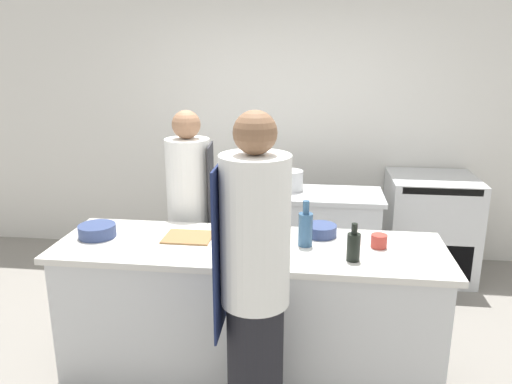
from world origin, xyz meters
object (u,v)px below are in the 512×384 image
Objects in this scene: bowl_mixing_large at (262,231)px; stockpot at (290,180)px; oven_range at (429,226)px; bottle_olive_oil at (354,246)px; chef_at_stove at (190,218)px; bottle_vinegar at (240,240)px; bowl_ceramic_blue at (321,230)px; bottle_wine at (305,228)px; chef_at_prep_near at (254,287)px; bowl_prep_small at (97,231)px; cup at (379,241)px.

stockpot is at bearing 84.34° from bowl_mixing_large.
oven_range is 2.11m from bottle_olive_oil.
oven_range is at bearing 65.67° from bottle_olive_oil.
bottle_vinegar is at bearing 25.79° from chef_at_stove.
bottle_wine is at bearing -117.23° from bowl_ceramic_blue.
chef_at_prep_near is at bearing -120.44° from oven_range.
bottle_olive_oil reaches higher than stockpot.
bowl_ceramic_blue is at bearing -76.36° from stockpot.
bottle_vinegar reaches higher than oven_range.
stockpot is at bearing 97.57° from bottle_wine.
chef_at_prep_near is 6.17× the size of bottle_wine.
chef_at_prep_near is 1.42m from chef_at_stove.
oven_range is 4.54× the size of bowl_ceramic_blue.
stockpot is (-0.46, 1.49, -0.00)m from bottle_olive_oil.
cup is (1.82, 0.04, 0.00)m from bowl_prep_small.
bowl_prep_small is 1.15× the size of bowl_ceramic_blue.
cup reaches higher than bowl_mixing_large.
stockpot reaches higher than oven_range.
bowl_mixing_large is at bearing 76.01° from bottle_vinegar.
cup is (0.83, 0.27, -0.07)m from bottle_vinegar.
oven_range is 3.95× the size of bowl_prep_small.
bowl_mixing_large is 0.75m from cup.
chef_at_prep_near is at bearing -109.85° from bottle_wine.
chef_at_stove is 8.45× the size of bowl_mixing_large.
bowl_prep_small is (-1.65, 0.18, -0.05)m from bottle_olive_oil.
chef_at_stove reaches higher than bottle_olive_oil.
stockpot is (0.21, 1.53, -0.02)m from bottle_vinegar.
chef_at_stove is 7.28× the size of bottle_olive_oil.
bottle_wine is 2.94× the size of cup.
chef_at_stove is (-2.03, -1.07, 0.36)m from oven_range.
bowl_mixing_large is (-0.57, 0.32, -0.05)m from bottle_olive_oil.
bottle_wine reaches higher than bowl_prep_small.
bottle_wine is 1.29× the size of stockpot.
bottle_wine is 0.23m from bowl_ceramic_blue.
chef_at_stove is 1.00m from bottle_vinegar.
bottle_wine is 1.21× the size of bowl_prep_small.
chef_at_stove reaches higher than oven_range.
chef_at_stove reaches higher than cup.
oven_range is at bearing 34.09° from bowl_prep_small.
bowl_mixing_large is at bearing 173.03° from cup.
bottle_olive_oil is 1.56m from stockpot.
bowl_prep_small is 1.47m from bowl_ceramic_blue.
cup is (0.36, -0.16, 0.00)m from bowl_ceramic_blue.
bottle_olive_oil is (0.52, 0.46, 0.07)m from chef_at_prep_near.
bowl_mixing_large is at bearing 158.01° from bottle_wine.
bottle_olive_oil is 0.66m from bottle_vinegar.
bowl_prep_small is (-0.47, -0.62, 0.10)m from chef_at_stove.
bottle_wine is 0.32m from bowl_mixing_large.
oven_range is at bearing 55.92° from bottle_wine.
chef_at_stove is 16.65× the size of cup.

